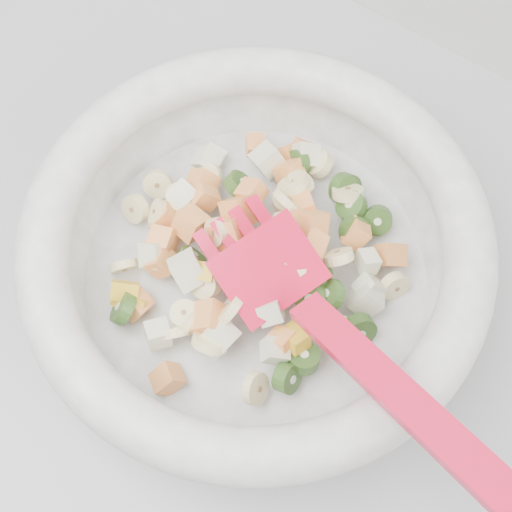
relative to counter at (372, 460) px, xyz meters
The scene contains 2 objects.
counter is the anchor object (origin of this frame).
mixing_bowl 0.53m from the counter, behind, with size 0.46×0.35×0.16m.
Camera 1 is at (-0.04, 1.23, 1.45)m, focal length 50.00 mm.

